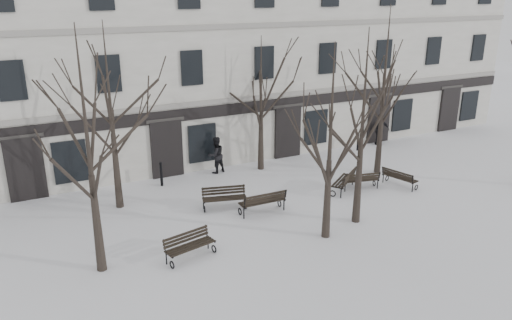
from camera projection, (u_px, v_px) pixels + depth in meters
ground at (311, 224)px, 20.23m from camera, size 100.00×100.00×0.00m
building at (195, 52)px, 29.38m from camera, size 40.40×10.20×11.40m
tree_0 at (86, 125)px, 15.29m from camera, size 5.69×5.69×8.13m
tree_1 at (331, 121)px, 17.74m from camera, size 5.15×5.15×7.35m
tree_2 at (364, 106)px, 18.91m from camera, size 5.42×5.42×7.74m
tree_4 at (109, 95)px, 20.25m from camera, size 5.54×5.54×7.92m
tree_5 at (261, 88)px, 25.08m from camera, size 4.83×4.83×6.91m
tree_6 at (385, 71)px, 24.32m from camera, size 5.88×5.88×8.40m
bench_0 at (189, 245)px, 17.53m from camera, size 1.92×1.05×0.92m
bench_1 at (263, 201)px, 21.03m from camera, size 2.02×0.76×1.01m
bench_2 at (361, 180)px, 23.61m from camera, size 1.85×1.02×0.89m
bench_3 at (224, 197)px, 21.53m from camera, size 1.99×1.15×0.95m
bench_4 at (345, 180)px, 23.40m from camera, size 1.95×1.69×0.98m
bench_5 at (399, 177)px, 23.94m from camera, size 1.04×1.80×0.87m
bollard_a at (161, 173)px, 23.98m from camera, size 0.16×0.16×1.21m
bollard_b at (358, 141)px, 29.34m from camera, size 0.14×0.14×1.08m
pedestrian_b at (216, 172)px, 25.95m from camera, size 1.08×0.93×1.91m
pedestrian_c at (379, 145)px, 30.63m from camera, size 1.21×0.97×1.91m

